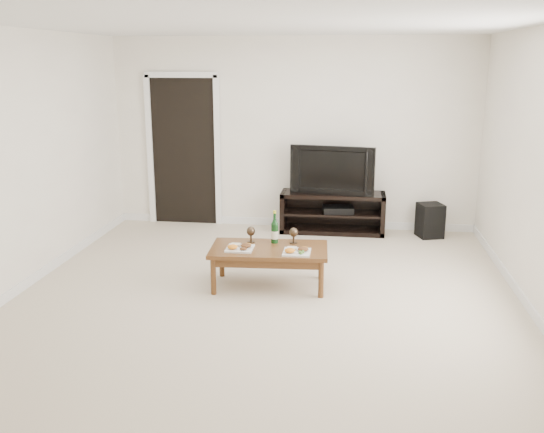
{
  "coord_description": "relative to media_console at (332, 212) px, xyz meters",
  "views": [
    {
      "loc": [
        0.8,
        -5.52,
        2.29
      ],
      "look_at": [
        -0.01,
        0.55,
        0.7
      ],
      "focal_mm": 40.0,
      "sensor_mm": 36.0,
      "label": 1
    }
  ],
  "objects": [
    {
      "name": "floor",
      "position": [
        -0.57,
        -2.5,
        -0.28
      ],
      "size": [
        5.5,
        5.5,
        0.0
      ],
      "primitive_type": "plane",
      "color": "beige",
      "rests_on": "ground"
    },
    {
      "name": "back_wall",
      "position": [
        -0.57,
        0.27,
        1.02
      ],
      "size": [
        5.0,
        0.04,
        2.6
      ],
      "primitive_type": "cube",
      "color": "white",
      "rests_on": "ground"
    },
    {
      "name": "ceiling",
      "position": [
        -0.57,
        -2.5,
        2.35
      ],
      "size": [
        5.0,
        5.5,
        0.04
      ],
      "primitive_type": "cube",
      "color": "white",
      "rests_on": "back_wall"
    },
    {
      "name": "doorway",
      "position": [
        -2.12,
        0.24,
        0.75
      ],
      "size": [
        0.9,
        0.02,
        2.05
      ],
      "primitive_type": "cube",
      "color": "black",
      "rests_on": "ground"
    },
    {
      "name": "media_console",
      "position": [
        0.0,
        0.0,
        0.0
      ],
      "size": [
        1.4,
        0.45,
        0.55
      ],
      "primitive_type": "cube",
      "color": "black",
      "rests_on": "ground"
    },
    {
      "name": "television",
      "position": [
        0.0,
        0.0,
        0.6
      ],
      "size": [
        1.14,
        0.32,
        0.65
      ],
      "primitive_type": "imported",
      "rotation": [
        0.0,
        0.0,
        -0.15
      ],
      "color": "black",
      "rests_on": "media_console"
    },
    {
      "name": "av_receiver",
      "position": [
        0.08,
        -0.01,
        0.05
      ],
      "size": [
        0.43,
        0.35,
        0.08
      ],
      "primitive_type": "cube",
      "rotation": [
        0.0,
        0.0,
        0.12
      ],
      "color": "black",
      "rests_on": "media_console"
    },
    {
      "name": "subwoofer",
      "position": [
        1.29,
        -0.06,
        -0.05
      ],
      "size": [
        0.38,
        0.38,
        0.45
      ],
      "primitive_type": "cube",
      "rotation": [
        0.0,
        0.0,
        0.31
      ],
      "color": "black",
      "rests_on": "ground"
    },
    {
      "name": "coffee_table",
      "position": [
        -0.58,
        -2.14,
        -0.07
      ],
      "size": [
        1.23,
        0.71,
        0.42
      ],
      "primitive_type": "cube",
      "rotation": [
        0.0,
        0.0,
        0.05
      ],
      "color": "brown",
      "rests_on": "ground"
    },
    {
      "name": "plate_left",
      "position": [
        -0.87,
        -2.24,
        0.18
      ],
      "size": [
        0.27,
        0.27,
        0.07
      ],
      "primitive_type": "cube",
      "color": "white",
      "rests_on": "coffee_table"
    },
    {
      "name": "plate_right",
      "position": [
        -0.28,
        -2.28,
        0.18
      ],
      "size": [
        0.27,
        0.27,
        0.07
      ],
      "primitive_type": "cube",
      "color": "white",
      "rests_on": "coffee_table"
    },
    {
      "name": "wine_bottle",
      "position": [
        -0.54,
        -1.96,
        0.32
      ],
      "size": [
        0.07,
        0.07,
        0.35
      ],
      "primitive_type": "cylinder",
      "color": "#0E3412",
      "rests_on": "coffee_table"
    },
    {
      "name": "goblet_left",
      "position": [
        -0.79,
        -1.97,
        0.23
      ],
      "size": [
        0.09,
        0.09,
        0.17
      ],
      "primitive_type": null,
      "color": "#3D2F21",
      "rests_on": "coffee_table"
    },
    {
      "name": "goblet_right",
      "position": [
        -0.34,
        -1.96,
        0.23
      ],
      "size": [
        0.09,
        0.09,
        0.17
      ],
      "primitive_type": null,
      "color": "#3D2F21",
      "rests_on": "coffee_table"
    }
  ]
}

